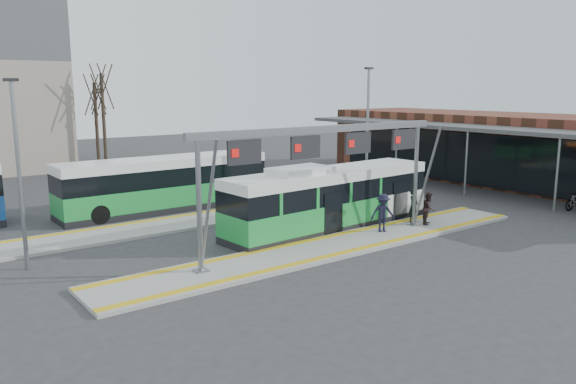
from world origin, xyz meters
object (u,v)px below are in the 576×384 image
gantry (327,150)px  passenger_a (413,206)px  passenger_b (429,208)px  hero_bus (329,199)px  passenger_c (383,213)px

gantry → passenger_a: (6.21, 0.42, -3.29)m
passenger_a → passenger_b: size_ratio=1.06×
gantry → passenger_a: size_ratio=7.56×
gantry → passenger_b: size_ratio=7.98×
passenger_b → gantry: bearing=147.9°
passenger_a → gantry: bearing=169.5°
hero_bus → passenger_a: size_ratio=6.96×
passenger_c → passenger_a: bearing=33.5°
passenger_a → passenger_c: size_ratio=0.94×
hero_bus → passenger_b: hero_bus is taller
gantry → passenger_c: gantry is taller
gantry → hero_bus: 4.46m
gantry → passenger_a: 7.04m
passenger_b → passenger_c: passenger_c is taller
hero_bus → passenger_b: 5.04m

